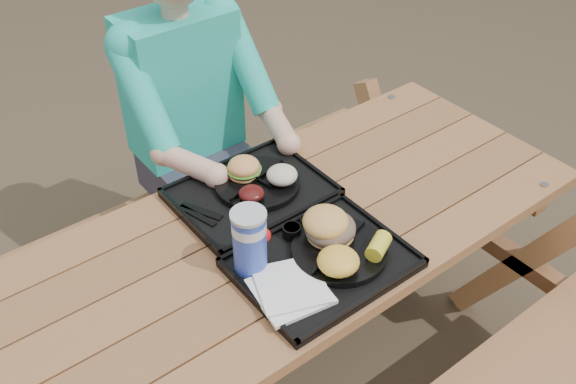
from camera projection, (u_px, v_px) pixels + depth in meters
ground at (288, 381)px, 2.32m from camera, size 60.00×60.00×0.00m
picnic_table at (288, 313)px, 2.08m from camera, size 1.80×1.49×0.75m
tray_near at (322, 264)px, 1.72m from camera, size 0.45×0.35×0.02m
tray_far at (251, 194)px, 1.95m from camera, size 0.45×0.35×0.02m
plate_near at (339, 251)px, 1.73m from camera, size 0.26×0.26×0.02m
plate_far at (257, 183)px, 1.95m from camera, size 0.26×0.26×0.02m
napkin_stack at (290, 290)px, 1.62m from camera, size 0.20×0.20×0.02m
soda_cup at (250, 243)px, 1.64m from camera, size 0.09×0.09×0.18m
condiment_bbq at (292, 231)px, 1.78m from camera, size 0.05×0.05×0.03m
condiment_mustard at (308, 223)px, 1.81m from camera, size 0.05×0.05×0.03m
sandwich at (331, 217)px, 1.71m from camera, size 0.13×0.13×0.14m
mac_cheese at (338, 261)px, 1.64m from camera, size 0.11×0.11×0.06m
corn_cob at (379, 246)px, 1.69m from camera, size 0.11×0.11×0.05m
cutlery_far at (201, 211)px, 1.86m from camera, size 0.08×0.13×0.01m
burger at (244, 163)px, 1.94m from camera, size 0.10×0.10×0.09m
baked_beans at (251, 193)px, 1.87m from camera, size 0.08×0.08×0.03m
potato_salad at (282, 175)px, 1.93m from camera, size 0.09×0.09×0.05m
diner at (190, 140)px, 2.38m from camera, size 0.48×0.84×1.28m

